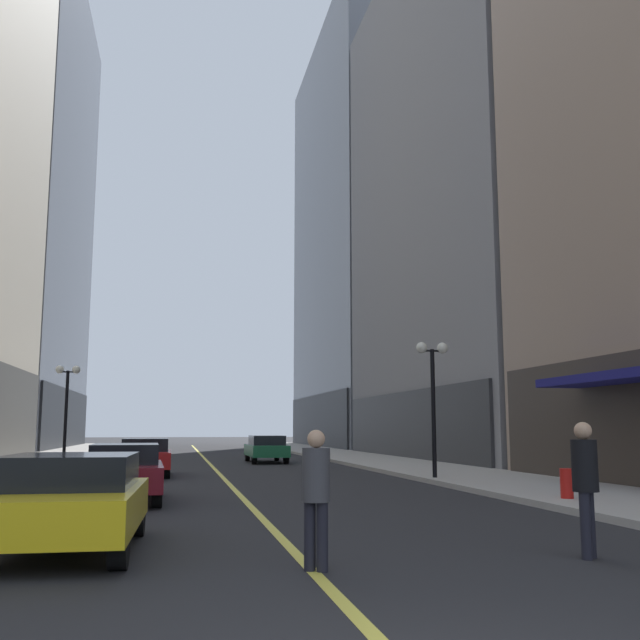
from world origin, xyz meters
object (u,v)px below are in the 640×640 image
object	(u,v)px
pedestrian_in_black_coat	(585,478)
fire_hydrant_right	(567,487)
car_red	(146,456)
street_lamp_right_mid	(433,379)
car_green	(266,448)
car_maroon	(125,470)
car_yellow	(68,499)
street_lamp_left_far	(67,392)
pedestrian_with_orange_bag	(316,488)

from	to	relation	value
pedestrian_in_black_coat	fire_hydrant_right	xyz separation A→B (m)	(3.20, 6.21, -0.64)
pedestrian_in_black_coat	car_red	bearing A→B (deg)	109.31
car_red	street_lamp_right_mid	bearing A→B (deg)	-27.96
car_green	street_lamp_right_mid	size ratio (longest dim) A/B	1.06
car_maroon	fire_hydrant_right	xyz separation A→B (m)	(9.69, -2.66, -0.32)
fire_hydrant_right	car_maroon	bearing A→B (deg)	164.64
pedestrian_in_black_coat	fire_hydrant_right	size ratio (longest dim) A/B	2.22
car_yellow	street_lamp_left_far	size ratio (longest dim) A/B	0.92
street_lamp_left_far	fire_hydrant_right	xyz separation A→B (m)	(13.30, -18.82, -2.86)
street_lamp_left_far	street_lamp_right_mid	bearing A→B (deg)	-42.35
car_yellow	street_lamp_left_far	xyz separation A→B (m)	(-3.30, 23.16, 2.54)
car_yellow	pedestrian_with_orange_bag	xyz separation A→B (m)	(3.13, -2.02, 0.25)
car_green	car_maroon	bearing A→B (deg)	-106.60
car_yellow	car_green	distance (m)	26.33
car_red	street_lamp_left_far	xyz separation A→B (m)	(-3.73, 6.85, 2.54)
car_green	street_lamp_left_far	bearing A→B (deg)	-164.69
car_yellow	street_lamp_right_mid	distance (m)	15.12
street_lamp_left_far	fire_hydrant_right	bearing A→B (deg)	-54.75
car_red	street_lamp_left_far	size ratio (longest dim) A/B	0.93
car_red	car_maroon	bearing A→B (deg)	-90.72
pedestrian_in_black_coat	street_lamp_left_far	size ratio (longest dim) A/B	0.40
street_lamp_right_mid	pedestrian_in_black_coat	bearing A→B (deg)	-101.42
street_lamp_left_far	street_lamp_right_mid	world-z (taller)	same
car_maroon	street_lamp_right_mid	world-z (taller)	street_lamp_right_mid
car_yellow	car_green	xyz separation A→B (m)	(5.87, 25.67, 0.00)
car_yellow	street_lamp_left_far	world-z (taller)	street_lamp_left_far
car_yellow	street_lamp_right_mid	world-z (taller)	street_lamp_right_mid
car_maroon	fire_hydrant_right	world-z (taller)	car_maroon
car_red	fire_hydrant_right	xyz separation A→B (m)	(9.57, -11.97, -0.32)
car_yellow	car_red	distance (m)	16.31
car_maroon	street_lamp_left_far	distance (m)	16.75
pedestrian_with_orange_bag	fire_hydrant_right	distance (m)	9.38
car_yellow	street_lamp_left_far	distance (m)	23.53
pedestrian_in_black_coat	street_lamp_left_far	bearing A→B (deg)	111.97
car_red	fire_hydrant_right	size ratio (longest dim) A/B	5.15
car_yellow	car_maroon	world-z (taller)	same
car_maroon	street_lamp_left_far	size ratio (longest dim) A/B	0.94
car_maroon	car_red	bearing A→B (deg)	89.28
pedestrian_with_orange_bag	car_maroon	bearing A→B (deg)	107.38
street_lamp_left_far	car_maroon	bearing A→B (deg)	-77.40
car_maroon	car_green	bearing A→B (deg)	73.40
car_red	fire_hydrant_right	bearing A→B (deg)	-51.35
car_red	fire_hydrant_right	world-z (taller)	car_red
car_yellow	fire_hydrant_right	xyz separation A→B (m)	(10.00, 4.34, -0.32)
car_maroon	pedestrian_with_orange_bag	xyz separation A→B (m)	(2.82, -9.02, 0.26)
fire_hydrant_right	pedestrian_in_black_coat	bearing A→B (deg)	-117.26
car_maroon	car_green	world-z (taller)	same
car_yellow	car_red	xyz separation A→B (m)	(0.43, 16.31, -0.00)
pedestrian_in_black_coat	car_green	bearing A→B (deg)	91.92
pedestrian_in_black_coat	fire_hydrant_right	distance (m)	7.02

